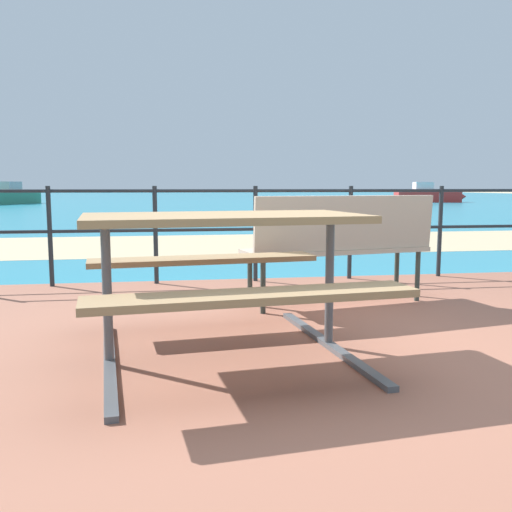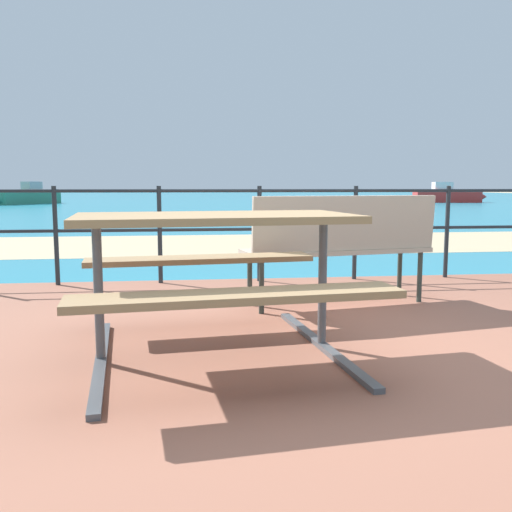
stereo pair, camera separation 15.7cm
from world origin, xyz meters
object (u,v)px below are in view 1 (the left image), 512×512
(picnic_table, at_px, (224,249))
(boat_near, at_px, (6,197))
(boat_far, at_px, (428,195))
(park_bench, at_px, (341,240))

(picnic_table, relative_size, boat_near, 0.36)
(boat_near, xyz_separation_m, boat_far, (24.80, 0.14, 0.00))
(picnic_table, bearing_deg, boat_near, 100.93)
(park_bench, relative_size, boat_far, 0.35)
(picnic_table, xyz_separation_m, park_bench, (1.04, 1.18, -0.08))
(park_bench, height_order, boat_near, boat_near)
(boat_near, bearing_deg, park_bench, 45.47)
(boat_near, bearing_deg, boat_far, 115.61)
(picnic_table, height_order, park_bench, park_bench)
(picnic_table, distance_m, boat_far, 33.24)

